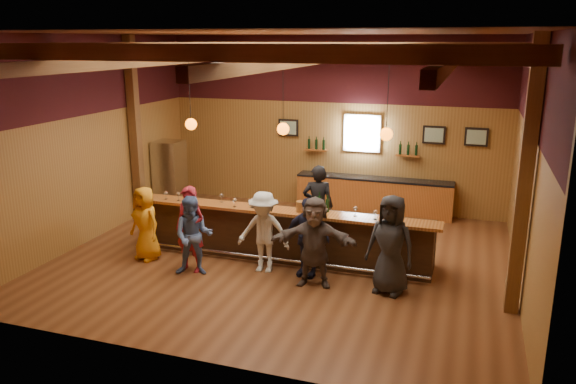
{
  "coord_description": "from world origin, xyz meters",
  "views": [
    {
      "loc": [
        3.51,
        -10.26,
        4.37
      ],
      "look_at": [
        0.0,
        0.3,
        1.35
      ],
      "focal_mm": 35.0,
      "sensor_mm": 36.0,
      "label": 1
    }
  ],
  "objects_px": {
    "customer_denim": "(193,236)",
    "ice_bucket": "(301,206)",
    "customer_redvest": "(190,229)",
    "stainless_fridge": "(170,174)",
    "customer_white": "(264,232)",
    "customer_brown": "(314,242)",
    "back_bar_cabinet": "(374,196)",
    "bar_counter": "(286,232)",
    "customer_dark": "(391,245)",
    "bartender": "(318,206)",
    "customer_navy": "(307,237)",
    "bottle_a": "(319,203)",
    "customer_orange": "(145,223)"
  },
  "relations": [
    {
      "from": "customer_denim",
      "to": "bartender",
      "type": "bearing_deg",
      "value": 32.65
    },
    {
      "from": "customer_orange",
      "to": "bartender",
      "type": "height_order",
      "value": "bartender"
    },
    {
      "from": "customer_navy",
      "to": "bartender",
      "type": "xyz_separation_m",
      "value": [
        -0.22,
        1.56,
        0.14
      ]
    },
    {
      "from": "customer_brown",
      "to": "customer_dark",
      "type": "height_order",
      "value": "customer_dark"
    },
    {
      "from": "bartender",
      "to": "bar_counter",
      "type": "bearing_deg",
      "value": 47.8
    },
    {
      "from": "bar_counter",
      "to": "bottle_a",
      "type": "distance_m",
      "value": 1.06
    },
    {
      "from": "stainless_fridge",
      "to": "customer_navy",
      "type": "bearing_deg",
      "value": -34.16
    },
    {
      "from": "customer_redvest",
      "to": "customer_brown",
      "type": "relative_size",
      "value": 1.01
    },
    {
      "from": "customer_navy",
      "to": "bar_counter",
      "type": "bearing_deg",
      "value": 138.59
    },
    {
      "from": "customer_orange",
      "to": "customer_dark",
      "type": "bearing_deg",
      "value": 18.14
    },
    {
      "from": "customer_white",
      "to": "customer_brown",
      "type": "bearing_deg",
      "value": -17.73
    },
    {
      "from": "customer_redvest",
      "to": "customer_brown",
      "type": "height_order",
      "value": "customer_redvest"
    },
    {
      "from": "customer_navy",
      "to": "back_bar_cabinet",
      "type": "bearing_deg",
      "value": 91.82
    },
    {
      "from": "customer_dark",
      "to": "bartender",
      "type": "distance_m",
      "value": 2.57
    },
    {
      "from": "customer_denim",
      "to": "customer_dark",
      "type": "xyz_separation_m",
      "value": [
        3.67,
        0.38,
        0.12
      ]
    },
    {
      "from": "ice_bucket",
      "to": "customer_dark",
      "type": "bearing_deg",
      "value": -21.08
    },
    {
      "from": "customer_redvest",
      "to": "customer_denim",
      "type": "height_order",
      "value": "customer_redvest"
    },
    {
      "from": "bar_counter",
      "to": "customer_redvest",
      "type": "xyz_separation_m",
      "value": [
        -1.53,
        -1.28,
        0.32
      ]
    },
    {
      "from": "customer_navy",
      "to": "bartender",
      "type": "distance_m",
      "value": 1.58
    },
    {
      "from": "customer_navy",
      "to": "customer_brown",
      "type": "distance_m",
      "value": 0.45
    },
    {
      "from": "customer_redvest",
      "to": "stainless_fridge",
      "type": "bearing_deg",
      "value": 130.39
    },
    {
      "from": "ice_bucket",
      "to": "back_bar_cabinet",
      "type": "bearing_deg",
      "value": 78.86
    },
    {
      "from": "customer_brown",
      "to": "bottle_a",
      "type": "relative_size",
      "value": 4.29
    },
    {
      "from": "customer_denim",
      "to": "customer_navy",
      "type": "xyz_separation_m",
      "value": [
        2.07,
        0.62,
        -0.0
      ]
    },
    {
      "from": "customer_orange",
      "to": "customer_denim",
      "type": "relative_size",
      "value": 0.99
    },
    {
      "from": "customer_white",
      "to": "ice_bucket",
      "type": "distance_m",
      "value": 0.9
    },
    {
      "from": "customer_denim",
      "to": "bartender",
      "type": "relative_size",
      "value": 0.85
    },
    {
      "from": "customer_redvest",
      "to": "customer_white",
      "type": "xyz_separation_m",
      "value": [
        1.36,
        0.4,
        -0.04
      ]
    },
    {
      "from": "customer_denim",
      "to": "ice_bucket",
      "type": "distance_m",
      "value": 2.15
    },
    {
      "from": "stainless_fridge",
      "to": "customer_redvest",
      "type": "xyz_separation_m",
      "value": [
        2.59,
        -3.73,
        -0.06
      ]
    },
    {
      "from": "bar_counter",
      "to": "stainless_fridge",
      "type": "xyz_separation_m",
      "value": [
        -4.12,
        2.45,
        0.38
      ]
    },
    {
      "from": "bartender",
      "to": "customer_denim",
      "type": "bearing_deg",
      "value": 38.93
    },
    {
      "from": "customer_redvest",
      "to": "ice_bucket",
      "type": "distance_m",
      "value": 2.2
    },
    {
      "from": "bar_counter",
      "to": "stainless_fridge",
      "type": "relative_size",
      "value": 3.5
    },
    {
      "from": "back_bar_cabinet",
      "to": "bar_counter",
      "type": "bearing_deg",
      "value": -108.34
    },
    {
      "from": "bar_counter",
      "to": "customer_dark",
      "type": "bearing_deg",
      "value": -24.72
    },
    {
      "from": "stainless_fridge",
      "to": "bartender",
      "type": "bearing_deg",
      "value": -20.33
    },
    {
      "from": "bar_counter",
      "to": "customer_brown",
      "type": "distance_m",
      "value": 1.53
    },
    {
      "from": "back_bar_cabinet",
      "to": "customer_white",
      "type": "bearing_deg",
      "value": -106.89
    },
    {
      "from": "customer_white",
      "to": "customer_brown",
      "type": "height_order",
      "value": "customer_brown"
    },
    {
      "from": "customer_orange",
      "to": "customer_dark",
      "type": "xyz_separation_m",
      "value": [
        4.97,
        -0.01,
        0.13
      ]
    },
    {
      "from": "bottle_a",
      "to": "customer_white",
      "type": "bearing_deg",
      "value": -141.93
    },
    {
      "from": "stainless_fridge",
      "to": "customer_denim",
      "type": "height_order",
      "value": "stainless_fridge"
    },
    {
      "from": "customer_dark",
      "to": "ice_bucket",
      "type": "distance_m",
      "value": 2.03
    },
    {
      "from": "back_bar_cabinet",
      "to": "customer_dark",
      "type": "height_order",
      "value": "customer_dark"
    },
    {
      "from": "bar_counter",
      "to": "ice_bucket",
      "type": "xyz_separation_m",
      "value": [
        0.41,
        -0.33,
        0.69
      ]
    },
    {
      "from": "customer_denim",
      "to": "ice_bucket",
      "type": "bearing_deg",
      "value": 14.23
    },
    {
      "from": "bar_counter",
      "to": "customer_navy",
      "type": "bearing_deg",
      "value": -49.81
    },
    {
      "from": "customer_redvest",
      "to": "customer_dark",
      "type": "height_order",
      "value": "customer_dark"
    },
    {
      "from": "customer_white",
      "to": "customer_brown",
      "type": "relative_size",
      "value": 0.96
    }
  ]
}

